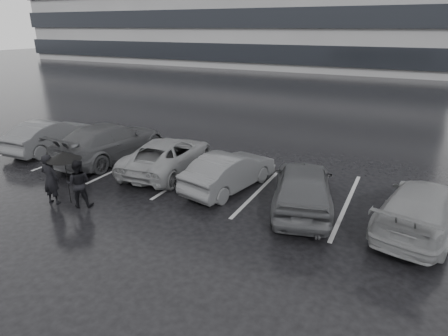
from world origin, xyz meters
TOP-DOWN VIEW (x-y plane):
  - ground at (0.00, 0.00)m, footprint 160.00×160.00m
  - car_main at (2.21, 1.62)m, footprint 2.73×4.52m
  - car_west_a at (-0.37, 1.96)m, footprint 2.04×3.96m
  - car_west_b at (-3.16, 2.39)m, footprint 2.57×4.71m
  - car_west_c at (-6.04, 2.47)m, footprint 2.32×5.23m
  - car_west_d at (-9.26, 2.20)m, footprint 1.66×4.14m
  - car_east at (5.39, 1.82)m, footprint 2.62×4.71m
  - pedestrian_left at (-4.75, -1.52)m, footprint 0.63×0.45m
  - pedestrian_right at (-3.83, -1.29)m, footprint 0.91×0.85m
  - umbrella at (-4.28, -1.29)m, footprint 1.01×1.01m
  - stall_stripes at (-0.80, 2.50)m, footprint 19.72×5.00m

SIDE VIEW (x-z plane):
  - ground at x=0.00m, z-range 0.00..0.00m
  - stall_stripes at x=-0.80m, z-range 0.00..0.00m
  - car_west_a at x=-0.37m, z-range 0.00..1.24m
  - car_west_b at x=-3.16m, z-range 0.00..1.25m
  - car_east at x=5.39m, z-range 0.00..1.29m
  - car_west_d at x=-9.26m, z-range 0.00..1.34m
  - car_main at x=2.21m, z-range 0.00..1.44m
  - pedestrian_right at x=-3.83m, z-range 0.00..1.49m
  - car_west_c at x=-6.04m, z-range 0.00..1.49m
  - pedestrian_left at x=-4.75m, z-range 0.00..1.59m
  - umbrella at x=-4.28m, z-range 0.70..2.41m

